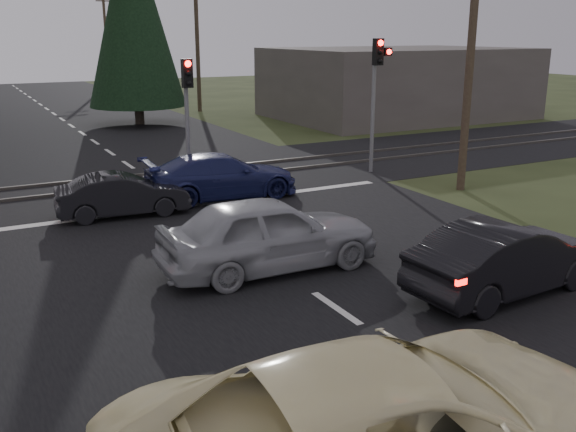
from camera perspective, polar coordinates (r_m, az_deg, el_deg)
ground at (r=12.00m, az=4.31°, el=-8.18°), size 120.00×120.00×0.00m
road at (r=20.69m, az=-10.57°, el=2.06°), size 14.00×100.00×0.01m
rail_corridor at (r=22.56m, az=-12.13°, el=3.13°), size 120.00×8.00×0.01m
stop_line at (r=19.03m, az=-8.92°, el=0.93°), size 13.00×0.35×0.00m
rail_near at (r=21.80m, az=-11.54°, el=2.84°), size 120.00×0.12×0.10m
rail_far at (r=23.31m, az=-12.68°, el=3.62°), size 120.00×0.12×0.10m
traffic_signal_right at (r=23.08m, az=7.93°, el=11.93°), size 0.68×0.48×4.70m
traffic_signal_center at (r=21.16m, az=-8.92°, el=10.15°), size 0.32×0.48×4.10m
utility_pole_near at (r=20.95m, az=16.02°, el=14.94°), size 1.80×0.26×9.00m
utility_pole_mid at (r=41.78m, az=-8.09°, el=15.65°), size 1.80×0.26×9.00m
utility_pole_far at (r=65.81m, az=-15.89°, el=15.32°), size 1.80×0.26×9.00m
conifer_tree at (r=36.47m, az=-13.63°, el=17.33°), size 5.20×5.20×11.00m
building_right at (r=39.42m, az=9.66°, el=11.60°), size 14.00×10.00×4.00m
cream_coupe at (r=7.22m, az=9.46°, el=-18.41°), size 6.40×3.40×1.71m
dark_hatchback at (r=13.13m, az=18.86°, el=-3.58°), size 4.35×1.77×1.40m
silver_car at (r=13.59m, az=-1.75°, el=-1.56°), size 4.76×1.99×1.61m
blue_sedan at (r=19.66m, az=-5.97°, el=3.54°), size 4.82×2.18×1.37m
dark_car_far at (r=18.22m, az=-14.48°, el=1.81°), size 3.68×1.57×1.18m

